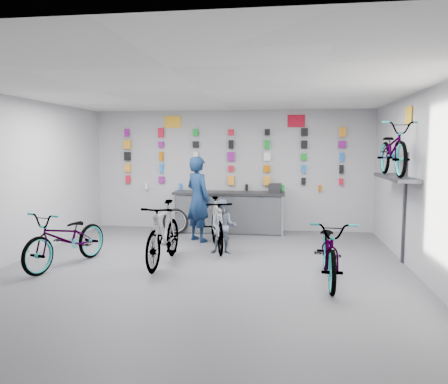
# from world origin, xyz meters

# --- Properties ---
(floor) EXTENTS (8.00, 8.00, 0.00)m
(floor) POSITION_xyz_m (0.00, 0.00, 0.00)
(floor) COLOR #4F4F54
(floor) RESTS_ON ground
(ceiling) EXTENTS (8.00, 8.00, 0.00)m
(ceiling) POSITION_xyz_m (0.00, 0.00, 3.00)
(ceiling) COLOR white
(ceiling) RESTS_ON wall_back
(wall_back) EXTENTS (7.00, 0.00, 7.00)m
(wall_back) POSITION_xyz_m (0.00, 4.00, 1.50)
(wall_back) COLOR #ABABAE
(wall_back) RESTS_ON floor
(wall_front) EXTENTS (7.00, 0.00, 7.00)m
(wall_front) POSITION_xyz_m (0.00, -4.00, 1.50)
(wall_front) COLOR #ABABAE
(wall_front) RESTS_ON floor
(wall_left) EXTENTS (0.00, 8.00, 8.00)m
(wall_left) POSITION_xyz_m (-3.50, 0.00, 1.50)
(wall_left) COLOR #ABABAE
(wall_left) RESTS_ON floor
(wall_right) EXTENTS (0.00, 8.00, 8.00)m
(wall_right) POSITION_xyz_m (3.50, 0.00, 1.50)
(wall_right) COLOR #ABABAE
(wall_right) RESTS_ON floor
(counter) EXTENTS (2.70, 0.66, 1.00)m
(counter) POSITION_xyz_m (0.00, 3.54, 0.49)
(counter) COLOR black
(counter) RESTS_ON floor
(merch_wall) EXTENTS (5.58, 0.08, 1.57)m
(merch_wall) POSITION_xyz_m (-0.05, 3.93, 1.82)
(merch_wall) COLOR red
(merch_wall) RESTS_ON wall_back
(wall_bracket) EXTENTS (0.39, 1.90, 2.00)m
(wall_bracket) POSITION_xyz_m (3.33, 1.20, 1.46)
(wall_bracket) COLOR #333338
(wall_bracket) RESTS_ON wall_right
(sign_left) EXTENTS (0.42, 0.02, 0.30)m
(sign_left) POSITION_xyz_m (-1.50, 3.98, 2.72)
(sign_left) COLOR yellow
(sign_left) RESTS_ON wall_back
(sign_right) EXTENTS (0.42, 0.02, 0.30)m
(sign_right) POSITION_xyz_m (1.60, 3.98, 2.72)
(sign_right) COLOR red
(sign_right) RESTS_ON wall_back
(sign_side) EXTENTS (0.02, 0.40, 0.30)m
(sign_side) POSITION_xyz_m (3.48, 1.20, 2.65)
(sign_side) COLOR yellow
(sign_side) RESTS_ON wall_right
(bike_left) EXTENTS (1.17, 2.03, 1.01)m
(bike_left) POSITION_xyz_m (-2.43, 0.14, 0.50)
(bike_left) COLOR gray
(bike_left) RESTS_ON floor
(bike_center) EXTENTS (0.58, 1.89, 1.13)m
(bike_center) POSITION_xyz_m (-0.78, 0.49, 0.57)
(bike_center) COLOR gray
(bike_center) RESTS_ON floor
(bike_right) EXTENTS (0.71, 1.95, 1.02)m
(bike_right) POSITION_xyz_m (2.05, -0.13, 0.51)
(bike_right) COLOR gray
(bike_right) RESTS_ON floor
(bike_service) EXTENTS (0.96, 1.85, 1.07)m
(bike_service) POSITION_xyz_m (-0.01, 1.70, 0.53)
(bike_service) COLOR gray
(bike_service) RESTS_ON floor
(bike_wall) EXTENTS (0.63, 1.80, 0.95)m
(bike_wall) POSITION_xyz_m (3.25, 1.20, 2.05)
(bike_wall) COLOR gray
(bike_wall) RESTS_ON wall_bracket
(clerk) EXTENTS (0.82, 0.79, 1.89)m
(clerk) POSITION_xyz_m (-0.55, 2.48, 0.94)
(clerk) COLOR #0F2345
(clerk) RESTS_ON floor
(customer) EXTENTS (0.53, 0.42, 1.07)m
(customer) POSITION_xyz_m (0.16, 1.43, 0.53)
(customer) COLOR slate
(customer) RESTS_ON floor
(spare_wheel) EXTENTS (0.65, 0.34, 0.62)m
(spare_wheel) POSITION_xyz_m (-1.25, 3.17, 0.30)
(spare_wheel) COLOR black
(spare_wheel) RESTS_ON floor
(register) EXTENTS (0.31, 0.32, 0.22)m
(register) POSITION_xyz_m (1.11, 3.55, 1.11)
(register) COLOR black
(register) RESTS_ON counter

